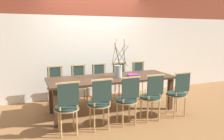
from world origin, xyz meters
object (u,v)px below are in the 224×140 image
Objects in this scene: book_stack at (133,75)px; chair_far_center at (100,81)px; vase_centerpiece at (118,71)px; chair_near_center at (127,98)px; dining_table at (112,81)px.

chair_far_center is at bearing 116.76° from book_stack.
vase_centerpiece is (0.13, -0.77, 0.37)m from chair_far_center.
chair_near_center is 3.48× the size of book_stack.
book_stack is at bearing 116.76° from chair_far_center.
dining_table is 0.76m from chair_near_center.
chair_far_center is at bearing 99.45° from vase_centerpiece.
chair_far_center is at bearing 89.75° from chair_near_center.
book_stack is (0.44, 0.64, 0.26)m from chair_near_center.
chair_far_center is 3.48× the size of book_stack.
chair_near_center and chair_far_center have the same top height.
vase_centerpiece reaches higher than book_stack.
chair_near_center is 1.15× the size of vase_centerpiece.
vase_centerpiece reaches higher than dining_table.
book_stack is (0.43, -0.11, 0.11)m from dining_table.
chair_near_center is at bearing -100.58° from vase_centerpiece.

